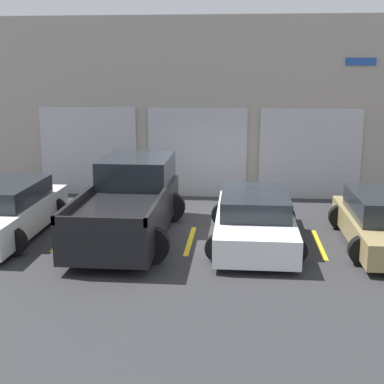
{
  "coord_description": "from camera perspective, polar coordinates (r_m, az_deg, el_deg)",
  "views": [
    {
      "loc": [
        1.16,
        -13.96,
        4.12
      ],
      "look_at": [
        0.0,
        -1.14,
        1.1
      ],
      "focal_mm": 50.0,
      "sensor_mm": 36.0,
      "label": 1
    }
  ],
  "objects": [
    {
      "name": "shophouse_building",
      "position": [
        17.34,
        1.31,
        8.8
      ],
      "size": [
        17.24,
        0.68,
        5.68
      ],
      "color": "#9E9389",
      "rests_on": "ground"
    },
    {
      "name": "sedan_white",
      "position": [
        12.85,
        6.68,
        -2.9
      ],
      "size": [
        2.19,
        4.37,
        1.21
      ],
      "color": "white",
      "rests_on": "ground"
    },
    {
      "name": "parking_stripe_centre",
      "position": [
        13.04,
        -0.2,
        -5.19
      ],
      "size": [
        0.12,
        2.2,
        0.01
      ],
      "primitive_type": "cube",
      "color": "gold",
      "rests_on": "ground"
    },
    {
      "name": "ground_plane",
      "position": [
        14.61,
        0.4,
        -3.18
      ],
      "size": [
        28.0,
        28.0,
        0.0
      ],
      "primitive_type": "plane",
      "color": "#2D2D30"
    },
    {
      "name": "sedan_side",
      "position": [
        14.08,
        -19.31,
        -1.94
      ],
      "size": [
        2.18,
        4.46,
        1.32
      ],
      "color": "white",
      "rests_on": "ground"
    },
    {
      "name": "parking_stripe_right",
      "position": [
        13.13,
        13.39,
        -5.44
      ],
      "size": [
        0.12,
        2.2,
        0.01
      ],
      "primitive_type": "cube",
      "color": "gold",
      "rests_on": "ground"
    },
    {
      "name": "parking_stripe_left",
      "position": [
        13.67,
        -13.23,
        -4.69
      ],
      "size": [
        0.12,
        2.2,
        0.01
      ],
      "primitive_type": "cube",
      "color": "gold",
      "rests_on": "ground"
    },
    {
      "name": "pickup_truck",
      "position": [
        13.34,
        -6.68,
        -1.11
      ],
      "size": [
        2.51,
        5.15,
        1.81
      ],
      "color": "black",
      "rests_on": "ground"
    }
  ]
}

